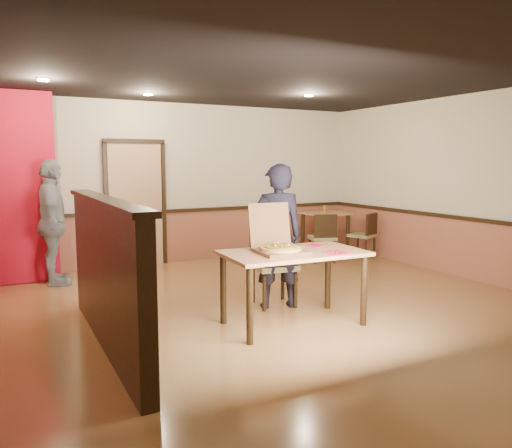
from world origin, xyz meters
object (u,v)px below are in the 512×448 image
(side_chair_right, at_px, (365,233))
(condiment, at_px, (325,209))
(main_table, at_px, (293,261))
(side_table, at_px, (325,222))
(pizza_box, at_px, (279,246))
(side_chair_left, at_px, (323,236))
(diner_chair, at_px, (272,261))
(passerby, at_px, (53,223))
(diner, at_px, (277,236))

(side_chair_right, distance_m, condiment, 0.87)
(main_table, bearing_deg, condiment, 52.53)
(side_table, bearing_deg, pizza_box, -131.69)
(main_table, height_order, side_chair_left, side_chair_left)
(main_table, height_order, condiment, condiment)
(diner_chair, bearing_deg, side_chair_left, 49.42)
(diner_chair, distance_m, pizza_box, 0.95)
(passerby, bearing_deg, condiment, -86.47)
(diner_chair, bearing_deg, passerby, 142.95)
(diner, xyz_separation_m, condiment, (2.47, 2.51, 0.02))
(diner_chair, distance_m, diner, 0.37)
(main_table, xyz_separation_m, diner, (0.18, 0.67, 0.17))
(diner_chair, xyz_separation_m, side_table, (2.56, 2.47, 0.09))
(main_table, distance_m, pizza_box, 0.25)
(main_table, bearing_deg, diner_chair, 79.27)
(main_table, relative_size, diner_chair, 1.56)
(diner, bearing_deg, side_chair_left, -120.05)
(side_chair_right, height_order, pizza_box, pizza_box)
(main_table, xyz_separation_m, diner_chair, (0.19, 0.82, -0.16))
(side_chair_right, relative_size, condiment, 5.91)
(side_table, bearing_deg, condiment, -130.84)
(side_chair_right, relative_size, passerby, 0.46)
(side_chair_right, height_order, condiment, condiment)
(side_chair_left, relative_size, diner, 0.50)
(side_chair_right, distance_m, diner, 3.68)
(side_chair_left, xyz_separation_m, diner, (-2.10, -2.01, 0.40))
(side_table, height_order, diner, diner)
(side_chair_left, distance_m, side_chair_right, 0.95)
(side_chair_right, bearing_deg, condiment, -63.94)
(diner_chair, distance_m, passerby, 3.29)
(diner_chair, bearing_deg, condiment, 51.50)
(main_table, distance_m, side_table, 4.29)
(side_table, bearing_deg, diner, -134.38)
(diner_chair, height_order, side_chair_right, diner_chair)
(condiment, bearing_deg, side_chair_left, -126.80)
(diner, bearing_deg, passerby, -30.62)
(diner_chair, xyz_separation_m, side_chair_right, (3.03, 1.87, -0.09))
(side_chair_left, xyz_separation_m, side_table, (0.47, 0.61, 0.16))
(main_table, distance_m, side_chair_right, 4.20)
(side_table, distance_m, passerby, 4.89)
(side_table, relative_size, diner, 0.47)
(condiment, bearing_deg, main_table, -129.79)
(diner, height_order, condiment, diner)
(pizza_box, height_order, condiment, pizza_box)
(condiment, bearing_deg, side_chair_right, -40.80)
(side_chair_right, xyz_separation_m, diner, (-3.04, -2.02, 0.42))
(diner_chair, height_order, diner, diner)
(main_table, xyz_separation_m, side_table, (2.75, 3.29, -0.06))
(side_chair_left, height_order, diner, diner)
(side_chair_right, bearing_deg, diner, 10.42)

